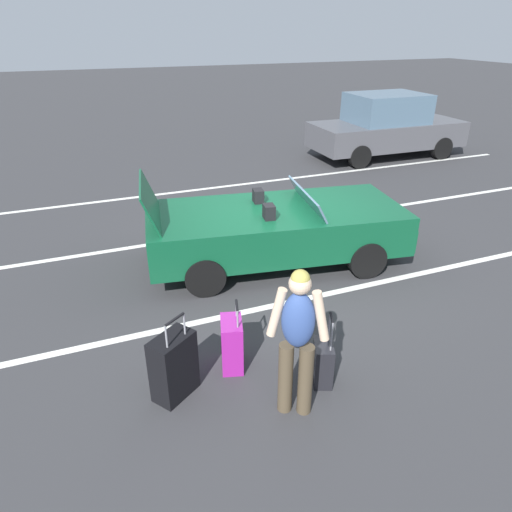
{
  "coord_description": "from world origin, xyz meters",
  "views": [
    {
      "loc": [
        -2.85,
        -6.34,
        3.6
      ],
      "look_at": [
        -0.77,
        -1.09,
        0.75
      ],
      "focal_mm": 32.39,
      "sensor_mm": 36.0,
      "label": 1
    }
  ],
  "objects_px": {
    "suitcase_large_black": "(173,366)",
    "suitcase_small_carryon": "(323,362)",
    "suitcase_medium_bright": "(232,344)",
    "traveler_person": "(297,337)",
    "parked_sedan_near": "(386,127)",
    "convertible_car": "(287,228)"
  },
  "relations": [
    {
      "from": "convertible_car",
      "to": "suitcase_small_carryon",
      "type": "bearing_deg",
      "value": -98.21
    },
    {
      "from": "convertible_car",
      "to": "traveler_person",
      "type": "distance_m",
      "value": 3.43
    },
    {
      "from": "suitcase_medium_bright",
      "to": "parked_sedan_near",
      "type": "relative_size",
      "value": 0.19
    },
    {
      "from": "suitcase_large_black",
      "to": "parked_sedan_near",
      "type": "relative_size",
      "value": 0.22
    },
    {
      "from": "suitcase_medium_bright",
      "to": "parked_sedan_near",
      "type": "distance_m",
      "value": 10.45
    },
    {
      "from": "convertible_car",
      "to": "suitcase_small_carryon",
      "type": "xyz_separation_m",
      "value": [
        -0.88,
        -2.85,
        -0.34
      ]
    },
    {
      "from": "parked_sedan_near",
      "to": "suitcase_medium_bright",
      "type": "bearing_deg",
      "value": -133.71
    },
    {
      "from": "suitcase_medium_bright",
      "to": "suitcase_small_carryon",
      "type": "relative_size",
      "value": 0.98
    },
    {
      "from": "suitcase_medium_bright",
      "to": "traveler_person",
      "type": "relative_size",
      "value": 0.51
    },
    {
      "from": "suitcase_large_black",
      "to": "suitcase_small_carryon",
      "type": "distance_m",
      "value": 1.62
    },
    {
      "from": "suitcase_small_carryon",
      "to": "convertible_car",
      "type": "bearing_deg",
      "value": -85.06
    },
    {
      "from": "suitcase_large_black",
      "to": "suitcase_medium_bright",
      "type": "height_order",
      "value": "suitcase_large_black"
    },
    {
      "from": "suitcase_large_black",
      "to": "suitcase_small_carryon",
      "type": "height_order",
      "value": "suitcase_large_black"
    },
    {
      "from": "convertible_car",
      "to": "suitcase_small_carryon",
      "type": "height_order",
      "value": "convertible_car"
    },
    {
      "from": "suitcase_large_black",
      "to": "suitcase_medium_bright",
      "type": "bearing_deg",
      "value": -109.07
    },
    {
      "from": "convertible_car",
      "to": "parked_sedan_near",
      "type": "bearing_deg",
      "value": 51.48
    },
    {
      "from": "suitcase_medium_bright",
      "to": "traveler_person",
      "type": "bearing_deg",
      "value": 128.59
    },
    {
      "from": "suitcase_small_carryon",
      "to": "parked_sedan_near",
      "type": "height_order",
      "value": "parked_sedan_near"
    },
    {
      "from": "convertible_car",
      "to": "suitcase_medium_bright",
      "type": "xyz_separation_m",
      "value": [
        -1.73,
        -2.24,
        -0.28
      ]
    },
    {
      "from": "traveler_person",
      "to": "parked_sedan_near",
      "type": "distance_m",
      "value": 10.84
    },
    {
      "from": "convertible_car",
      "to": "parked_sedan_near",
      "type": "xyz_separation_m",
      "value": [
        5.63,
        5.16,
        0.3
      ]
    },
    {
      "from": "suitcase_medium_bright",
      "to": "suitcase_small_carryon",
      "type": "height_order",
      "value": "suitcase_small_carryon"
    }
  ]
}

